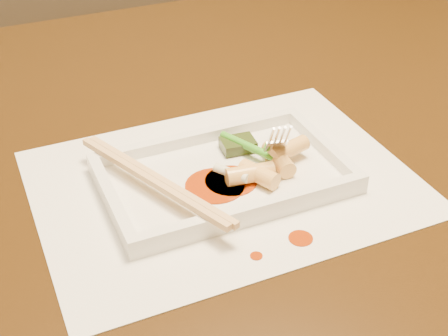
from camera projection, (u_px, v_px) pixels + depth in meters
name	position (u px, v px, depth m)	size (l,w,h in m)	color
table	(168.00, 210.00, 0.80)	(1.40, 0.90, 0.75)	black
placemat	(224.00, 182.00, 0.68)	(0.40, 0.30, 0.00)	white
sauce_splatter_a	(301.00, 238.00, 0.60)	(0.02, 0.02, 0.00)	#9B2D04
sauce_splatter_b	(256.00, 256.00, 0.58)	(0.01, 0.01, 0.00)	#9B2D04
plate_base	(224.00, 179.00, 0.67)	(0.26, 0.16, 0.01)	white
plate_rim_far	(198.00, 137.00, 0.72)	(0.26, 0.01, 0.01)	white
plate_rim_near	(254.00, 210.00, 0.61)	(0.26, 0.01, 0.01)	white
plate_rim_left	(111.00, 199.00, 0.63)	(0.01, 0.14, 0.01)	white
plate_rim_right	(324.00, 145.00, 0.71)	(0.01, 0.14, 0.01)	white
veg_piece	(238.00, 144.00, 0.71)	(0.04, 0.03, 0.01)	black
scallion_white	(231.00, 173.00, 0.65)	(0.01, 0.01, 0.04)	#EAEACC
scallion_green	(251.00, 148.00, 0.69)	(0.01, 0.01, 0.09)	#2E8B16
chopstick_a	(150.00, 180.00, 0.63)	(0.01, 0.22, 0.01)	tan
chopstick_b	(158.00, 179.00, 0.64)	(0.01, 0.22, 0.01)	tan
fork	(277.00, 95.00, 0.67)	(0.09, 0.10, 0.14)	silver
sauce_blob_0	(230.00, 178.00, 0.67)	(0.04, 0.04, 0.00)	#9B2D04
sauce_blob_1	(215.00, 186.00, 0.66)	(0.06, 0.06, 0.00)	#9B2D04
sauce_blob_2	(231.00, 181.00, 0.66)	(0.06, 0.06, 0.00)	#9B2D04
rice_cake_0	(250.00, 174.00, 0.66)	(0.02, 0.02, 0.05)	#F9D074
rice_cake_1	(259.00, 174.00, 0.66)	(0.02, 0.02, 0.04)	#F9D074
rice_cake_2	(289.00, 149.00, 0.68)	(0.02, 0.02, 0.05)	#F9D074
rice_cake_3	(279.00, 159.00, 0.68)	(0.02, 0.02, 0.05)	#F9D074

